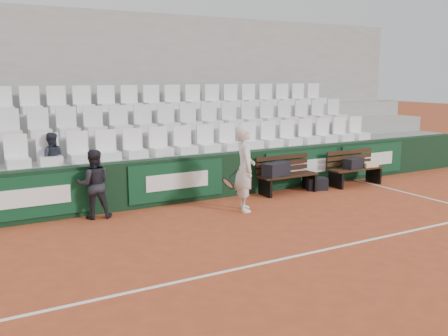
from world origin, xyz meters
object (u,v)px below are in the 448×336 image
at_px(bench_left, 288,184).
at_px(bench_right, 355,176).
at_px(water_bottle_near, 264,190).
at_px(spectator_c, 50,137).
at_px(ball_kid, 94,184).
at_px(sports_bag_ground, 317,184).
at_px(water_bottle_far, 316,186).
at_px(sports_bag_right, 354,163).
at_px(sports_bag_left, 276,169).
at_px(tennis_player, 245,169).

relative_size(bench_left, bench_right, 1.00).
height_order(water_bottle_near, spectator_c, spectator_c).
xyz_separation_m(bench_right, ball_kid, (-6.60, 0.29, 0.46)).
bearing_deg(bench_right, sports_bag_ground, 176.98).
height_order(bench_left, water_bottle_far, bench_left).
xyz_separation_m(bench_left, sports_bag_right, (1.94, -0.15, 0.35)).
relative_size(sports_bag_left, sports_bag_ground, 1.50).
bearing_deg(bench_right, water_bottle_near, 175.45).
xyz_separation_m(sports_bag_left, sports_bag_ground, (1.16, -0.09, -0.46)).
xyz_separation_m(bench_left, water_bottle_far, (0.72, -0.16, -0.11)).
distance_m(water_bottle_near, tennis_player, 1.60).
bearing_deg(spectator_c, sports_bag_ground, -177.82).
relative_size(water_bottle_far, tennis_player, 0.13).
bearing_deg(tennis_player, sports_bag_ground, 16.28).
xyz_separation_m(bench_right, tennis_player, (-3.75, -0.68, 0.66)).
relative_size(bench_left, spectator_c, 1.37).
xyz_separation_m(bench_right, spectator_c, (-7.21, 1.14, 1.32)).
bearing_deg(bench_left, water_bottle_far, -12.30).
bearing_deg(sports_bag_left, tennis_player, -148.92).
height_order(sports_bag_right, sports_bag_ground, sports_bag_right).
relative_size(water_bottle_near, ball_kid, 0.19).
bearing_deg(spectator_c, water_bottle_near, -179.18).
bearing_deg(bench_left, sports_bag_left, 178.05).
bearing_deg(sports_bag_left, water_bottle_near, 168.72).
bearing_deg(sports_bag_right, ball_kid, 177.37).
height_order(sports_bag_right, tennis_player, tennis_player).
distance_m(sports_bag_right, sports_bag_ground, 1.20).
xyz_separation_m(bench_right, sports_bag_left, (-2.36, 0.15, 0.38)).
height_order(sports_bag_right, ball_kid, ball_kid).
height_order(water_bottle_near, ball_kid, ball_kid).
distance_m(bench_left, sports_bag_ground, 0.83).
relative_size(bench_right, sports_bag_right, 2.71).
height_order(water_bottle_far, ball_kid, ball_kid).
relative_size(sports_bag_ground, water_bottle_near, 1.90).
bearing_deg(tennis_player, ball_kid, 161.32).
xyz_separation_m(sports_bag_right, water_bottle_far, (-1.22, -0.00, -0.47)).
distance_m(sports_bag_ground, spectator_c, 6.26).
bearing_deg(bench_left, spectator_c, 169.11).
height_order(tennis_player, spectator_c, spectator_c).
bearing_deg(water_bottle_far, bench_left, 167.70).
bearing_deg(spectator_c, tennis_player, 164.63).
bearing_deg(sports_bag_left, spectator_c, 168.50).
relative_size(bench_left, ball_kid, 1.10).
distance_m(bench_left, bench_right, 2.03).
xyz_separation_m(bench_left, sports_bag_ground, (0.82, -0.08, -0.08)).
relative_size(sports_bag_ground, spectator_c, 0.45).
height_order(water_bottle_near, tennis_player, tennis_player).
height_order(sports_bag_left, water_bottle_far, sports_bag_left).
xyz_separation_m(bench_left, tennis_player, (-1.72, -0.82, 0.66)).
relative_size(bench_left, sports_bag_right, 2.71).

